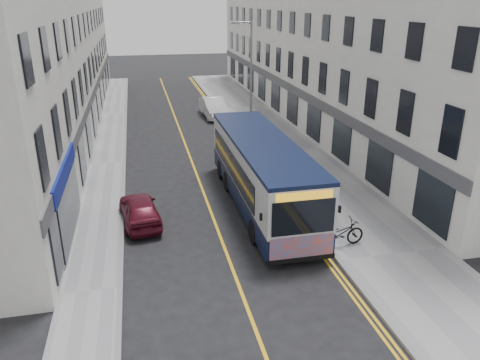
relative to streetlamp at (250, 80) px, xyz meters
name	(u,v)px	position (x,y,z in m)	size (l,w,h in m)	color
ground	(228,258)	(-4.17, -14.00, -4.38)	(140.00, 140.00, 0.00)	black
pavement_east	(288,152)	(2.08, -2.00, -4.32)	(4.50, 64.00, 0.12)	gray
pavement_west	(107,164)	(-9.17, -2.00, -4.32)	(2.00, 64.00, 0.12)	gray
kerb_east	(254,154)	(-0.17, -2.00, -4.32)	(0.18, 64.00, 0.13)	slate
kerb_west	(124,163)	(-8.17, -2.00, -4.32)	(0.18, 64.00, 0.13)	slate
road_centre_line	(191,159)	(-4.17, -2.00, -4.38)	(0.12, 64.00, 0.01)	gold
road_dbl_yellow_inner	(247,155)	(-0.62, -2.00, -4.38)	(0.10, 64.00, 0.01)	gold
road_dbl_yellow_outer	(250,155)	(-0.42, -2.00, -4.38)	(0.10, 64.00, 0.01)	gold
terrace_east	(319,36)	(7.33, 7.00, 2.12)	(6.00, 46.00, 13.00)	white
terrace_west	(44,40)	(-13.17, 7.00, 2.12)	(6.00, 46.00, 13.00)	white
streetlamp	(250,80)	(0.00, 0.00, 0.00)	(1.32, 0.18, 8.00)	gray
city_bus	(262,171)	(-1.74, -9.66, -2.58)	(2.65, 11.36, 3.30)	black
bicycle	(340,233)	(0.23, -14.21, -3.71)	(0.73, 2.10, 1.10)	black
pedestrian_near	(277,152)	(0.49, -4.69, -3.40)	(0.63, 0.41, 1.73)	#9B6946
pedestrian_far	(270,133)	(1.29, -0.54, -3.46)	(0.78, 0.61, 1.61)	black
car_white	(214,107)	(-0.97, 8.63, -3.60)	(1.66, 4.77, 1.57)	silver
car_maroon	(140,209)	(-7.38, -10.20, -3.73)	(1.54, 3.82, 1.30)	#520D1C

